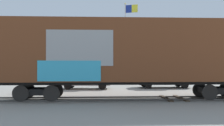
{
  "coord_description": "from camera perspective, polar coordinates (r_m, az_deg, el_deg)",
  "views": [
    {
      "loc": [
        -1.06,
        -14.91,
        2.08
      ],
      "look_at": [
        0.42,
        2.35,
        2.18
      ],
      "focal_mm": 40.37,
      "sensor_mm": 36.0,
      "label": 1
    }
  ],
  "objects": [
    {
      "name": "parked_car_silver",
      "position": [
        21.67,
        -5.96,
        -3.72
      ],
      "size": [
        4.33,
        2.29,
        1.56
      ],
      "color": "#B7BABF",
      "rests_on": "ground_plane"
    },
    {
      "name": "track",
      "position": [
        15.17,
        1.65,
        -8.05
      ],
      "size": [
        60.02,
        3.79,
        0.08
      ],
      "color": "#4C4742",
      "rests_on": "ground_plane"
    },
    {
      "name": "hillside",
      "position": [
        83.01,
        -4.21,
        2.24
      ],
      "size": [
        133.03,
        32.04,
        15.73
      ],
      "color": "slate",
      "rests_on": "ground_plane"
    },
    {
      "name": "flagpole",
      "position": [
        27.53,
        3.54,
        6.97
      ],
      "size": [
        1.36,
        0.65,
        8.79
      ],
      "color": "silver",
      "rests_on": "ground_plane"
    },
    {
      "name": "freight_car",
      "position": [
        15.11,
        4.12,
        2.4
      ],
      "size": [
        16.25,
        3.68,
        4.87
      ],
      "color": "brown",
      "rests_on": "ground_plane"
    },
    {
      "name": "ground_plane",
      "position": [
        15.09,
        -0.82,
        -8.24
      ],
      "size": [
        260.0,
        260.0,
        0.0
      ],
      "primitive_type": "plane",
      "color": "gray"
    },
    {
      "name": "parked_car_black",
      "position": [
        22.94,
        11.56,
        -3.43
      ],
      "size": [
        4.76,
        2.07,
        1.64
      ],
      "color": "black",
      "rests_on": "ground_plane"
    }
  ]
}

